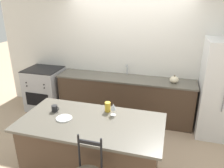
% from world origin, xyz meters
% --- Properties ---
extents(ground_plane, '(18.00, 18.00, 0.00)m').
position_xyz_m(ground_plane, '(0.00, 0.00, 0.00)').
color(ground_plane, tan).
extents(wall_back, '(6.00, 0.07, 2.70)m').
position_xyz_m(wall_back, '(0.00, 0.64, 1.35)').
color(wall_back, silver).
rests_on(wall_back, ground_plane).
extents(back_counter, '(2.85, 0.62, 0.92)m').
position_xyz_m(back_counter, '(0.00, 0.35, 0.46)').
color(back_counter, '#4C3828').
rests_on(back_counter, ground_plane).
extents(sink_faucet, '(0.02, 0.13, 0.22)m').
position_xyz_m(sink_faucet, '(0.00, 0.53, 1.06)').
color(sink_faucet, '#ADAFB5').
rests_on(sink_faucet, back_counter).
extents(kitchen_island, '(1.94, 0.99, 0.91)m').
position_xyz_m(kitchen_island, '(-0.07, -1.45, 0.46)').
color(kitchen_island, '#4C3828').
rests_on(kitchen_island, ground_plane).
extents(refrigerator, '(0.82, 0.79, 1.80)m').
position_xyz_m(refrigerator, '(1.86, 0.24, 0.90)').
color(refrigerator, white).
rests_on(refrigerator, ground_plane).
extents(oven_range, '(0.77, 0.71, 0.97)m').
position_xyz_m(oven_range, '(-1.87, 0.27, 0.48)').
color(oven_range, '#B7B7BC').
rests_on(oven_range, ground_plane).
extents(dinner_plate, '(0.22, 0.22, 0.02)m').
position_xyz_m(dinner_plate, '(-0.44, -1.49, 0.92)').
color(dinner_plate, white).
rests_on(dinner_plate, kitchen_island).
extents(wine_glass, '(0.08, 0.08, 0.18)m').
position_xyz_m(wine_glass, '(0.18, -1.21, 1.04)').
color(wine_glass, white).
rests_on(wine_glass, kitchen_island).
extents(coffee_mug, '(0.12, 0.09, 0.09)m').
position_xyz_m(coffee_mug, '(-0.67, -1.33, 0.95)').
color(coffee_mug, '#232326').
rests_on(coffee_mug, kitchen_island).
extents(tumbler_cup, '(0.08, 0.08, 0.14)m').
position_xyz_m(tumbler_cup, '(0.07, -1.12, 0.98)').
color(tumbler_cup, gold).
rests_on(tumbler_cup, kitchen_island).
extents(pumpkin_decoration, '(0.17, 0.17, 0.15)m').
position_xyz_m(pumpkin_decoration, '(0.98, 0.30, 0.99)').
color(pumpkin_decoration, beige).
rests_on(pumpkin_decoration, back_counter).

